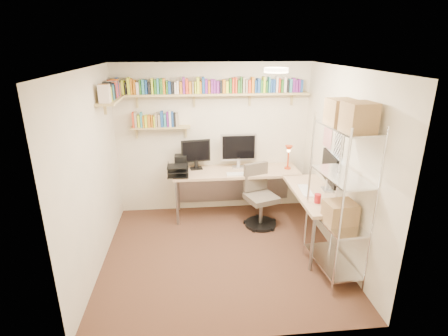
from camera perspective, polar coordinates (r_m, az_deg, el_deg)
The scene contains 6 objects.
ground at distance 5.02m, azimuth -0.39°, elevation -13.82°, with size 3.20×3.20×0.00m, color #45291D.
room_shell at distance 4.36m, azimuth -0.38°, elevation 3.42°, with size 3.24×3.04×2.52m.
wall_shelves at distance 5.52m, azimuth -6.42°, elevation 11.77°, with size 3.12×1.09×0.80m.
corner_desk at distance 5.53m, azimuth 3.87°, elevation -1.35°, with size 2.46×2.04×1.39m.
office_chair at distance 5.60m, azimuth 5.81°, elevation -5.24°, with size 0.56×0.57×1.00m.
wire_rack at distance 4.22m, azimuth 19.01°, elevation 0.34°, with size 0.50×0.90×2.20m.
Camera 1 is at (-0.38, -4.17, 2.77)m, focal length 28.00 mm.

